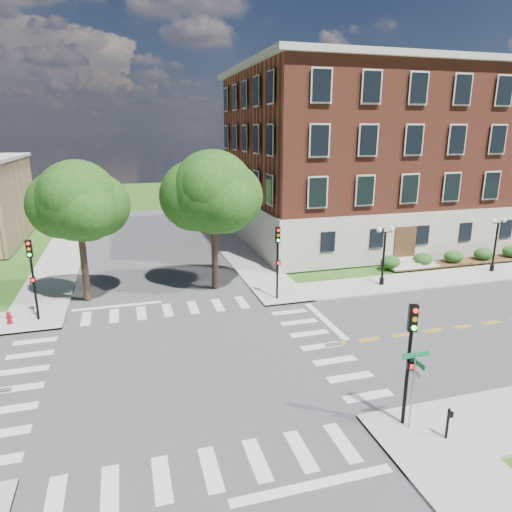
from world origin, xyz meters
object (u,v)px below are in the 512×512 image
object	(u,v)px
traffic_signal_se	(410,350)
street_sign_pole	(414,375)
twin_lamp_west	(384,252)
traffic_signal_nw	(32,270)
push_button_post	(448,422)
twin_lamp_east	(496,241)
fire_hydrant	(9,318)
traffic_signal_ne	(278,254)

from	to	relation	value
traffic_signal_se	street_sign_pole	size ratio (longest dim) A/B	1.55
twin_lamp_west	traffic_signal_nw	bearing A→B (deg)	179.88
twin_lamp_west	street_sign_pole	distance (m)	16.73
twin_lamp_west	street_sign_pole	world-z (taller)	twin_lamp_west
traffic_signal_se	twin_lamp_west	bearing A→B (deg)	61.62
street_sign_pole	push_button_post	bearing A→B (deg)	-45.11
twin_lamp_west	street_sign_pole	xyz separation A→B (m)	(-7.77, -14.81, -0.21)
twin_lamp_east	street_sign_pole	world-z (taller)	twin_lamp_east
street_sign_pole	fire_hydrant	world-z (taller)	street_sign_pole
twin_lamp_east	push_button_post	bearing A→B (deg)	-136.32
traffic_signal_se	twin_lamp_west	distance (m)	16.51
push_button_post	fire_hydrant	xyz separation A→B (m)	(-17.39, 15.59, -0.33)
traffic_signal_se	traffic_signal_ne	world-z (taller)	same
traffic_signal_ne	fire_hydrant	size ratio (longest dim) A/B	6.40
traffic_signal_se	twin_lamp_east	size ratio (longest dim) A/B	1.13
traffic_signal_nw	street_sign_pole	distance (m)	21.11
twin_lamp_west	fire_hydrant	xyz separation A→B (m)	(-24.24, -0.15, -2.06)
twin_lamp_west	push_button_post	world-z (taller)	twin_lamp_west
twin_lamp_west	push_button_post	xyz separation A→B (m)	(-6.85, -15.74, -1.73)
traffic_signal_ne	traffic_signal_se	bearing A→B (deg)	-88.70
traffic_signal_ne	traffic_signal_nw	bearing A→B (deg)	177.55
twin_lamp_west	fire_hydrant	size ratio (longest dim) A/B	5.64
traffic_signal_nw	fire_hydrant	bearing A→B (deg)	-172.58
traffic_signal_ne	twin_lamp_east	world-z (taller)	traffic_signal_ne
traffic_signal_ne	street_sign_pole	world-z (taller)	traffic_signal_ne
traffic_signal_se	street_sign_pole	bearing A→B (deg)	-77.18
traffic_signal_se	twin_lamp_east	world-z (taller)	traffic_signal_se
traffic_signal_se	twin_lamp_west	xyz separation A→B (m)	(7.84, 14.52, -0.66)
twin_lamp_east	street_sign_pole	xyz separation A→B (m)	(-17.88, -15.26, -0.21)
twin_lamp_west	twin_lamp_east	world-z (taller)	same
traffic_signal_se	push_button_post	xyz separation A→B (m)	(0.99, -1.22, -2.39)
traffic_signal_ne	twin_lamp_east	distance (m)	18.30
traffic_signal_se	fire_hydrant	bearing A→B (deg)	138.78
street_sign_pole	push_button_post	world-z (taller)	street_sign_pole
twin_lamp_west	street_sign_pole	bearing A→B (deg)	-117.69
twin_lamp_west	fire_hydrant	distance (m)	24.33
traffic_signal_se	traffic_signal_ne	bearing A→B (deg)	91.30
traffic_signal_se	twin_lamp_east	bearing A→B (deg)	39.83
fire_hydrant	traffic_signal_se	bearing A→B (deg)	-41.22
street_sign_pole	traffic_signal_ne	bearing A→B (deg)	91.54
traffic_signal_ne	fire_hydrant	world-z (taller)	traffic_signal_ne
street_sign_pole	fire_hydrant	distance (m)	22.13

